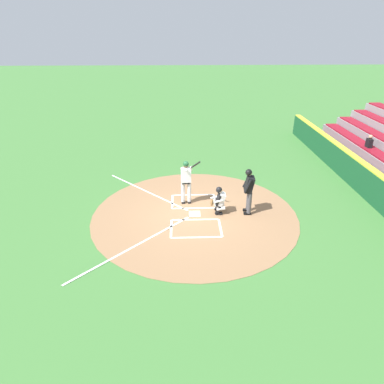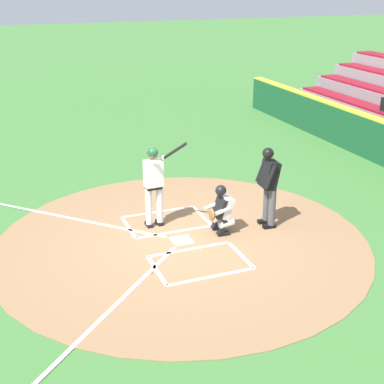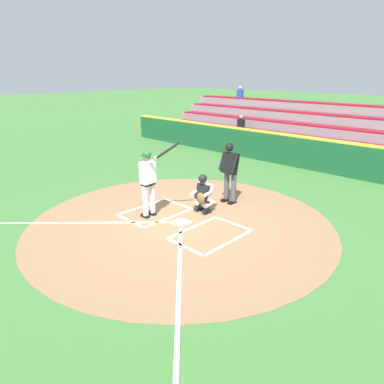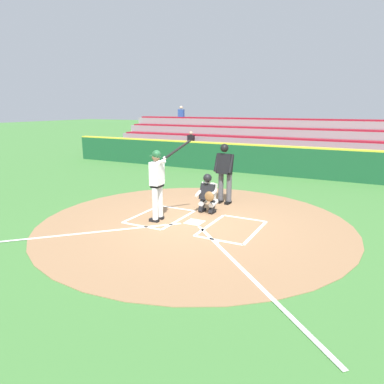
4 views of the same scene
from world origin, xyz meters
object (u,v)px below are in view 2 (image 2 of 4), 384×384
Objects in this scene: baseball at (150,272)px; catcher at (221,208)px; plate_umpire at (269,182)px; batter at (154,181)px.

catcher is at bearing -59.69° from baseball.
baseball is (-1.13, 3.13, -1.04)m from plate_umpire.
batter is at bearing -20.20° from baseball.
batter is 1.60m from catcher.
baseball is at bearing 120.31° from catcher.
plate_umpire reaches higher than catcher.
catcher is (-0.85, -1.25, -0.51)m from batter.
baseball is at bearing 109.92° from plate_umpire.
batter reaches higher than catcher.
batter is 28.76× the size of baseball.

